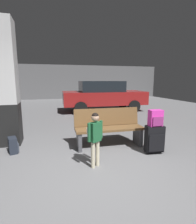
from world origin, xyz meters
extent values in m
cube|color=slate|center=(0.00, 4.00, -0.05)|extent=(18.00, 18.00, 0.10)
cube|color=#565658|center=(0.00, 12.86, 1.40)|extent=(18.00, 0.12, 2.80)
cube|color=black|center=(-1.77, 2.19, 0.50)|extent=(0.57, 0.57, 1.00)
cube|color=#B2B2B2|center=(-1.77, 2.19, 1.97)|extent=(0.56, 0.56, 1.93)
cube|color=brown|center=(0.55, 1.31, 0.44)|extent=(1.61, 0.50, 0.05)
cube|color=brown|center=(0.56, 1.56, 0.68)|extent=(1.60, 0.17, 0.42)
cube|color=#4C4C51|center=(-0.17, 1.33, 0.21)|extent=(0.09, 0.40, 0.41)
cube|color=#4C4C51|center=(1.27, 1.28, 0.21)|extent=(0.09, 0.40, 0.41)
cube|color=black|center=(1.35, 0.70, 0.32)|extent=(0.40, 0.24, 0.56)
cube|color=black|center=(1.33, 0.59, 0.26)|extent=(0.34, 0.06, 0.36)
cube|color=#A5A5AA|center=(1.36, 0.78, 0.59)|extent=(0.14, 0.04, 0.02)
cylinder|color=black|center=(1.20, 0.81, 0.02)|extent=(0.02, 0.05, 0.04)
cylinder|color=black|center=(1.52, 0.77, 0.02)|extent=(0.02, 0.05, 0.04)
cube|color=#D833A5|center=(1.35, 0.70, 0.77)|extent=(0.28, 0.16, 0.34)
cube|color=#8E2B70|center=(1.35, 0.61, 0.72)|extent=(0.23, 0.03, 0.19)
cylinder|color=black|center=(1.35, 0.70, 0.93)|extent=(0.06, 0.02, 0.02)
cylinder|color=beige|center=(0.03, 0.47, 0.24)|extent=(0.07, 0.07, 0.48)
cylinder|color=beige|center=(-0.07, 0.42, 0.24)|extent=(0.07, 0.07, 0.48)
cube|color=#1E5933|center=(-0.02, 0.44, 0.66)|extent=(0.23, 0.19, 0.34)
cylinder|color=#1E5933|center=(0.10, 0.51, 0.67)|extent=(0.06, 0.06, 0.33)
cylinder|color=#1E5933|center=(-0.15, 0.38, 0.67)|extent=(0.06, 0.06, 0.33)
sphere|color=tan|center=(-0.02, 0.44, 0.92)|extent=(0.14, 0.14, 0.14)
sphere|color=black|center=(-0.02, 0.44, 0.94)|extent=(0.13, 0.13, 0.13)
cylinder|color=white|center=(-0.13, 0.50, 0.67)|extent=(0.06, 0.06, 0.10)
cylinder|color=red|center=(-0.13, 0.50, 0.75)|extent=(0.01, 0.01, 0.06)
cube|color=#1E232D|center=(-1.58, 1.53, 0.17)|extent=(0.23, 0.31, 0.34)
cube|color=#333842|center=(-1.49, 1.56, 0.12)|extent=(0.09, 0.23, 0.19)
cylinder|color=black|center=(-1.58, 1.53, 0.33)|extent=(0.04, 0.06, 0.02)
cube|color=maroon|center=(1.93, 6.18, 0.67)|extent=(4.17, 1.88, 0.64)
cube|color=black|center=(1.78, 6.18, 1.25)|extent=(2.17, 1.63, 0.52)
cylinder|color=black|center=(3.27, 6.92, 0.30)|extent=(0.61, 0.23, 0.60)
cylinder|color=black|center=(3.20, 5.32, 0.30)|extent=(0.61, 0.23, 0.60)
cylinder|color=black|center=(0.67, 7.04, 0.30)|extent=(0.61, 0.23, 0.60)
cylinder|color=black|center=(0.60, 5.44, 0.30)|extent=(0.61, 0.23, 0.60)
camera|label=1|loc=(-0.79, -2.49, 1.55)|focal=28.62mm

